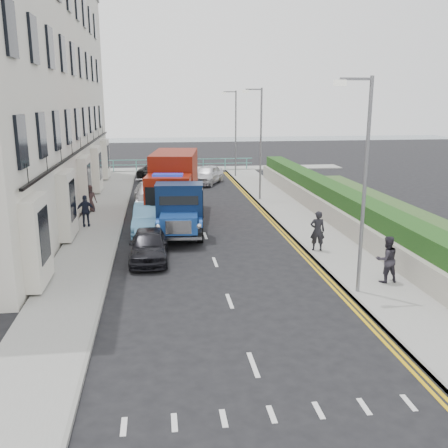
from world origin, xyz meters
TOP-DOWN VIEW (x-y plane):
  - ground at (0.00, 0.00)m, footprint 120.00×120.00m
  - pavement_west at (-5.20, 9.00)m, footprint 2.40×38.00m
  - pavement_east at (5.30, 9.00)m, footprint 2.60×38.00m
  - promenade at (0.00, 29.00)m, footprint 30.00×2.50m
  - sea_plane at (0.00, 60.00)m, footprint 120.00×120.00m
  - terrace_west at (-9.47, 13.00)m, footprint 6.31×30.20m
  - garden_east at (7.21, 9.00)m, footprint 1.45×28.00m
  - seafront_railing at (0.00, 28.20)m, footprint 13.00×0.08m
  - lamp_near at (4.18, -2.00)m, footprint 1.23×0.18m
  - lamp_mid at (4.18, 14.00)m, footprint 1.23×0.18m
  - lamp_far at (4.18, 24.00)m, footprint 1.23×0.18m
  - bedford_lorry at (-1.20, 5.85)m, footprint 2.52×5.54m
  - red_lorry at (-1.30, 10.29)m, footprint 3.13×6.90m
  - parked_car_front at (-2.60, 2.63)m, footprint 1.59×3.75m
  - parked_car_mid at (-2.60, 7.00)m, footprint 1.66×4.34m
  - parked_car_rear at (-2.60, 13.20)m, footprint 2.31×4.97m
  - seafront_car_left at (-2.18, 24.51)m, footprint 3.42×5.05m
  - seafront_car_right at (1.60, 20.98)m, footprint 3.26×4.49m
  - pedestrian_east_near at (4.40, 2.66)m, footprint 0.67×0.50m
  - pedestrian_east_far at (5.59, -1.29)m, footprint 0.86×0.70m
  - pedestrian_west_near at (-5.76, 8.11)m, footprint 0.95×0.44m
  - pedestrian_west_far at (-6.00, 11.62)m, footprint 0.88×0.75m

SIDE VIEW (x-z plane):
  - ground at x=0.00m, z-range 0.00..0.00m
  - sea_plane at x=0.00m, z-range 0.00..0.00m
  - pavement_west at x=-5.20m, z-range 0.00..0.12m
  - pavement_east at x=5.30m, z-range 0.00..0.12m
  - promenade at x=0.00m, z-range 0.00..0.12m
  - seafront_railing at x=0.00m, z-range 0.03..1.14m
  - parked_car_front at x=-2.60m, z-range 0.00..1.27m
  - seafront_car_left at x=-2.18m, z-range 0.00..1.28m
  - parked_car_rear at x=-2.60m, z-range 0.00..1.41m
  - parked_car_mid at x=-2.60m, z-range 0.00..1.41m
  - seafront_car_right at x=1.60m, z-range 0.00..1.42m
  - pedestrian_west_far at x=-6.00m, z-range 0.12..1.65m
  - garden_east at x=7.21m, z-range 0.02..1.77m
  - pedestrian_west_near at x=-5.76m, z-range 0.12..1.71m
  - pedestrian_east_far at x=5.59m, z-range 0.12..1.77m
  - pedestrian_east_near at x=4.40m, z-range 0.12..1.82m
  - bedford_lorry at x=-1.20m, z-range -0.10..2.45m
  - red_lorry at x=-1.30m, z-range 0.11..3.60m
  - lamp_near at x=4.18m, z-range 0.50..7.50m
  - lamp_mid at x=4.18m, z-range 0.50..7.50m
  - lamp_far at x=4.18m, z-range 0.50..7.50m
  - terrace_west at x=-9.47m, z-range 0.04..14.29m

